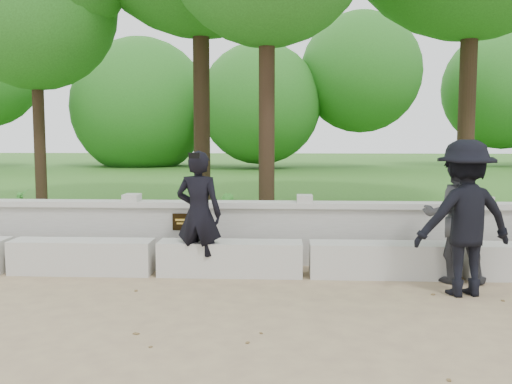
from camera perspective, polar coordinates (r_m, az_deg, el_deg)
ground at (r=6.05m, az=-14.06°, el=-12.26°), size 80.00×80.00×0.00m
lawn at (r=19.65m, az=-2.07°, el=0.66°), size 40.00×22.00×0.25m
concrete_bench at (r=7.77m, az=-9.98°, el=-6.45°), size 11.90×0.45×0.45m
parapet_wall at (r=8.40m, az=-8.94°, el=-3.86°), size 12.50×0.35×0.90m
man_main at (r=7.46m, az=-5.73°, el=-2.20°), size 0.66×0.60×1.65m
visitor_left at (r=7.60m, az=19.34°, el=-2.31°), size 0.87×0.71×1.66m
visitor_mid at (r=6.99m, az=20.12°, el=-2.45°), size 1.28×0.91×1.80m
shrub_b at (r=10.49m, az=-2.83°, el=-1.60°), size 0.38×0.37×0.53m
shrub_c at (r=9.39m, az=21.61°, el=-2.81°), size 0.57×0.52×0.55m
shrub_d at (r=10.86m, az=-22.42°, el=-1.47°), size 0.47×0.48×0.65m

